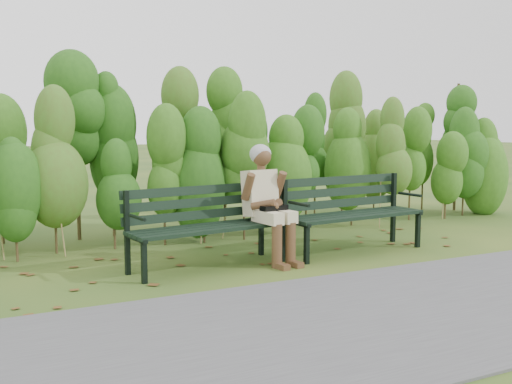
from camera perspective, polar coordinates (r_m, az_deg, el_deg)
name	(u,v)px	position (r m, az deg, el deg)	size (l,w,h in m)	color
ground	(270,260)	(6.93, 1.31, -6.47)	(80.00, 80.00, 0.00)	#2A4C1C
footpath	(395,313)	(5.16, 13.10, -11.14)	(60.00, 2.50, 0.01)	#474749
hedge_band	(208,145)	(8.45, -4.63, 4.46)	(11.04, 1.67, 2.42)	#47381E
leaf_litter	(270,262)	(6.80, 1.37, -6.70)	(6.01, 2.16, 0.01)	brown
bench_left	(204,220)	(6.55, -4.98, -2.63)	(1.82, 0.80, 0.88)	black
bench_right	(349,207)	(7.43, 8.84, -1.45)	(1.87, 0.76, 0.91)	black
seated_woman	(267,196)	(6.74, 1.05, -0.42)	(0.55, 0.81, 1.33)	#C2B490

